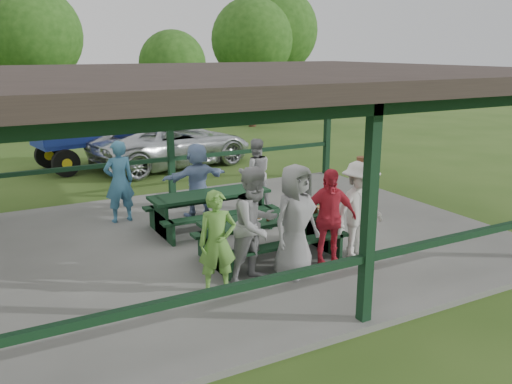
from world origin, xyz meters
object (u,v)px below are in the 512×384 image
picnic_table_far (210,206)px  contestant_grey_left (256,225)px  spectator_lblue (197,180)px  spectator_grey (255,173)px  picnic_table_near (270,232)px  contestant_white_fedora (360,210)px  contestant_red (328,218)px  spectator_blue (119,181)px  farm_trailer (87,145)px  contestant_green (217,242)px  contestant_grey_mid (295,221)px  pickup_truck (173,144)px

picnic_table_far → contestant_grey_left: bearing=-98.8°
spectator_lblue → spectator_grey: (1.43, -0.03, -0.01)m
picnic_table_near → contestant_white_fedora: size_ratio=1.36×
contestant_red → spectator_grey: 3.75m
spectator_blue → farm_trailer: size_ratio=0.42×
spectator_lblue → spectator_grey: 1.43m
spectator_blue → contestant_green: bearing=92.3°
picnic_table_near → contestant_grey_left: contestant_grey_left is taller
contestant_white_fedora → spectator_lblue: size_ratio=1.12×
contestant_green → contestant_white_fedora: (2.76, 0.09, 0.09)m
spectator_lblue → farm_trailer: 6.76m
contestant_red → spectator_lblue: size_ratio=1.04×
spectator_blue → spectator_grey: spectator_blue is taller
contestant_green → spectator_grey: spectator_grey is taller
contestant_grey_left → contestant_grey_mid: 0.68m
spectator_lblue → pickup_truck: bearing=-108.5°
spectator_grey → spectator_lblue: bearing=15.4°
contestant_grey_mid → pickup_truck: (1.35, 9.44, -0.29)m
picnic_table_far → spectator_lblue: 1.01m
spectator_lblue → farm_trailer: (-1.02, 6.68, -0.19)m
contestant_white_fedora → spectator_blue: contestant_white_fedora is taller
contestant_white_fedora → spectator_lblue: (-1.52, 3.70, -0.07)m
pickup_truck → contestant_red: bearing=165.2°
contestant_green → spectator_grey: size_ratio=0.98×
contestant_grey_mid → farm_trailer: (-1.15, 10.47, -0.30)m
contestant_red → spectator_grey: bearing=95.9°
spectator_grey → picnic_table_far: bearing=47.2°
spectator_lblue → contestant_grey_left: bearing=77.8°
contestant_green → pickup_truck: (2.72, 9.43, -0.16)m
contestant_grey_mid → spectator_lblue: contestant_grey_mid is taller
contestant_green → spectator_blue: 4.19m
contestant_red → spectator_grey: (0.60, 3.70, -0.04)m
contestant_white_fedora → farm_trailer: 10.68m
pickup_truck → contestant_grey_mid: bearing=161.0°
contestant_red → picnic_table_near: bearing=146.0°
contestant_grey_mid → pickup_truck: 9.54m
picnic_table_far → contestant_red: 2.97m
pickup_truck → spectator_grey: bearing=168.7°
contestant_grey_left → spectator_blue: bearing=87.2°
picnic_table_near → contestant_green: bearing=-148.7°
picnic_table_far → spectator_lblue: bearing=83.1°
picnic_table_near → contestant_green: (-1.39, -0.84, 0.32)m
contestant_white_fedora → pickup_truck: (-0.04, 9.34, -0.25)m
picnic_table_near → spectator_grey: (1.28, 2.91, 0.34)m
picnic_table_far → picnic_table_near: bearing=-82.6°
contestant_grey_mid → contestant_red: contestant_grey_mid is taller
contestant_grey_left → spectator_blue: size_ratio=1.06×
contestant_green → farm_trailer: (0.22, 10.46, -0.17)m
spectator_lblue → contestant_white_fedora: bearing=108.4°
picnic_table_far → contestant_green: (-1.13, -2.84, 0.32)m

